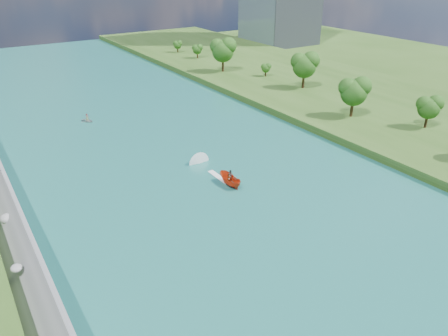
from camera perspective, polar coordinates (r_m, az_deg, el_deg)
ground at (r=55.92m, az=2.87°, el=-6.49°), size 260.00×260.00×0.00m
river_water at (r=71.06m, az=-6.51°, el=0.86°), size 55.00×240.00×0.10m
berm_east at (r=101.09m, az=19.57°, el=7.63°), size 44.00×240.00×1.50m
trees_east at (r=87.99m, az=19.99°, el=8.74°), size 16.18×137.38×10.57m
motorboat at (r=63.83m, az=0.16°, el=-1.18°), size 3.60×19.07×2.03m
raft at (r=92.02m, az=-17.41°, el=6.02°), size 2.94×3.17×1.63m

